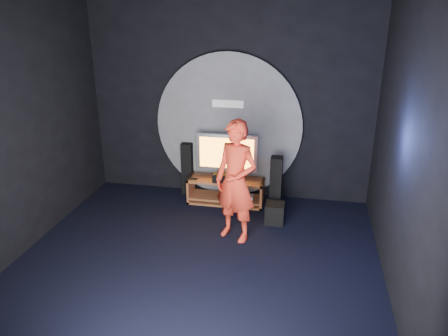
# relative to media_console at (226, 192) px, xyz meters

# --- Properties ---
(floor) EXTENTS (5.00, 5.00, 0.00)m
(floor) POSITION_rel_media_console_xyz_m (-0.04, -2.05, -0.20)
(floor) COLOR black
(floor) RESTS_ON ground
(back_wall) EXTENTS (5.00, 0.04, 3.50)m
(back_wall) POSITION_rel_media_console_xyz_m (-0.04, 0.45, 1.55)
(back_wall) COLOR black
(back_wall) RESTS_ON ground
(front_wall) EXTENTS (5.00, 0.04, 3.50)m
(front_wall) POSITION_rel_media_console_xyz_m (-0.04, -4.55, 1.55)
(front_wall) COLOR black
(front_wall) RESTS_ON ground
(left_wall) EXTENTS (0.04, 5.00, 3.50)m
(left_wall) POSITION_rel_media_console_xyz_m (-2.54, -2.05, 1.55)
(left_wall) COLOR black
(left_wall) RESTS_ON ground
(right_wall) EXTENTS (0.04, 5.00, 3.50)m
(right_wall) POSITION_rel_media_console_xyz_m (2.46, -2.05, 1.55)
(right_wall) COLOR black
(right_wall) RESTS_ON ground
(wall_disc_panel) EXTENTS (2.60, 0.11, 2.60)m
(wall_disc_panel) POSITION_rel_media_console_xyz_m (-0.04, 0.39, 1.11)
(wall_disc_panel) COLOR #515156
(wall_disc_panel) RESTS_ON ground
(media_console) EXTENTS (1.33, 0.45, 0.45)m
(media_console) POSITION_rel_media_console_xyz_m (0.00, 0.00, 0.00)
(media_console) COLOR brown
(media_console) RESTS_ON ground
(tv) EXTENTS (1.07, 0.22, 0.80)m
(tv) POSITION_rel_media_console_xyz_m (-0.01, 0.07, 0.69)
(tv) COLOR #B6B6BD
(tv) RESTS_ON media_console
(center_speaker) EXTENTS (0.40, 0.15, 0.15)m
(center_speaker) POSITION_rel_media_console_xyz_m (-0.01, -0.15, 0.33)
(center_speaker) COLOR black
(center_speaker) RESTS_ON media_console
(remote) EXTENTS (0.18, 0.05, 0.02)m
(remote) POSITION_rel_media_console_xyz_m (-0.59, -0.12, 0.27)
(remote) COLOR black
(remote) RESTS_ON media_console
(tower_speaker_left) EXTENTS (0.19, 0.22, 0.97)m
(tower_speaker_left) POSITION_rel_media_console_xyz_m (-0.79, 0.30, 0.29)
(tower_speaker_left) COLOR black
(tower_speaker_left) RESTS_ON ground
(tower_speaker_right) EXTENTS (0.19, 0.22, 0.97)m
(tower_speaker_right) POSITION_rel_media_console_xyz_m (0.88, -0.15, 0.29)
(tower_speaker_right) COLOR black
(tower_speaker_right) RESTS_ON ground
(subwoofer) EXTENTS (0.30, 0.30, 0.33)m
(subwoofer) POSITION_rel_media_console_xyz_m (0.91, -0.59, -0.03)
(subwoofer) COLOR black
(subwoofer) RESTS_ON ground
(player) EXTENTS (0.79, 0.67, 1.84)m
(player) POSITION_rel_media_console_xyz_m (0.37, -1.17, 0.72)
(player) COLOR red
(player) RESTS_ON ground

